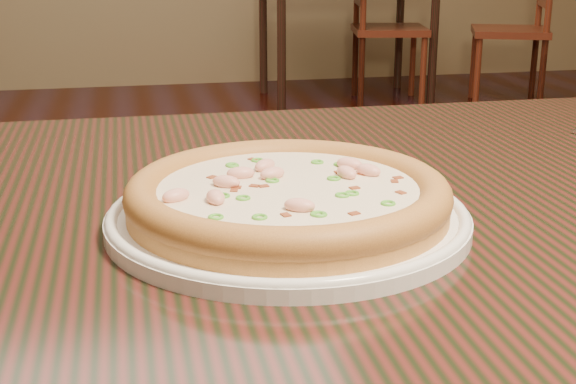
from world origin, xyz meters
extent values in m
cube|color=black|center=(0.15, -0.28, 0.73)|extent=(1.20, 0.80, 0.04)
cylinder|color=white|center=(0.03, -0.33, 0.76)|extent=(0.30, 0.30, 0.01)
torus|color=white|center=(0.03, -0.33, 0.76)|extent=(0.30, 0.30, 0.01)
cylinder|color=#D1803F|center=(0.03, -0.33, 0.77)|extent=(0.26, 0.26, 0.02)
torus|color=#B27933|center=(0.03, -0.33, 0.78)|extent=(0.27, 0.27, 0.03)
cylinder|color=beige|center=(0.03, -0.33, 0.78)|extent=(0.22, 0.22, 0.00)
ellipsoid|color=#F2B29E|center=(0.08, -0.31, 0.79)|extent=(0.02, 0.03, 0.01)
ellipsoid|color=#F2B29E|center=(0.09, -0.29, 0.79)|extent=(0.03, 0.03, 0.01)
ellipsoid|color=#F2B29E|center=(0.02, -0.30, 0.79)|extent=(0.03, 0.02, 0.01)
ellipsoid|color=#F2B29E|center=(-0.04, -0.36, 0.79)|extent=(0.02, 0.03, 0.01)
ellipsoid|color=#F2B29E|center=(0.02, -0.39, 0.79)|extent=(0.03, 0.02, 0.01)
ellipsoid|color=#F2B29E|center=(0.02, -0.28, 0.79)|extent=(0.03, 0.03, 0.01)
ellipsoid|color=#F2B29E|center=(-0.01, -0.29, 0.79)|extent=(0.02, 0.02, 0.01)
ellipsoid|color=#F2B29E|center=(-0.07, -0.34, 0.79)|extent=(0.03, 0.02, 0.01)
ellipsoid|color=#F2B29E|center=(-0.02, -0.32, 0.79)|extent=(0.03, 0.02, 0.01)
ellipsoid|color=#F2B29E|center=(0.10, -0.31, 0.79)|extent=(0.03, 0.03, 0.01)
cube|color=maroon|center=(0.00, -0.32, 0.78)|extent=(0.01, 0.01, 0.00)
cube|color=maroon|center=(0.10, -0.31, 0.78)|extent=(0.01, 0.01, 0.00)
cube|color=maroon|center=(-0.03, -0.34, 0.78)|extent=(0.01, 0.01, 0.00)
cube|color=maroon|center=(0.08, -0.34, 0.78)|extent=(0.01, 0.01, 0.00)
cube|color=maroon|center=(0.01, -0.40, 0.78)|extent=(0.01, 0.01, 0.00)
cube|color=maroon|center=(0.06, -0.40, 0.78)|extent=(0.01, 0.01, 0.00)
cube|color=maroon|center=(-0.01, -0.32, 0.78)|extent=(0.01, 0.01, 0.00)
cube|color=maroon|center=(0.01, -0.24, 0.78)|extent=(0.01, 0.01, 0.00)
cube|color=maroon|center=(0.12, -0.33, 0.78)|extent=(0.01, 0.01, 0.00)
cube|color=maroon|center=(-0.03, -0.29, 0.78)|extent=(0.01, 0.01, 0.00)
cube|color=maroon|center=(0.01, -0.32, 0.78)|extent=(0.01, 0.01, 0.00)
cube|color=maroon|center=(0.12, -0.32, 0.78)|extent=(0.01, 0.01, 0.00)
cube|color=maroon|center=(-0.02, -0.33, 0.78)|extent=(0.01, 0.01, 0.00)
cube|color=maroon|center=(0.11, -0.36, 0.78)|extent=(0.01, 0.01, 0.00)
cube|color=maroon|center=(0.08, -0.30, 0.78)|extent=(0.01, 0.01, 0.00)
torus|color=green|center=(0.07, -0.32, 0.79)|extent=(0.01, 0.01, 0.00)
torus|color=green|center=(-0.01, -0.40, 0.79)|extent=(0.01, 0.01, 0.00)
torus|color=green|center=(0.07, -0.36, 0.79)|extent=(0.01, 0.01, 0.00)
torus|color=green|center=(0.02, -0.25, 0.79)|extent=(0.02, 0.02, 0.00)
torus|color=green|center=(-0.03, -0.34, 0.79)|extent=(0.02, 0.02, 0.00)
torus|color=green|center=(0.03, -0.40, 0.79)|extent=(0.02, 0.02, 0.00)
torus|color=green|center=(0.09, -0.39, 0.79)|extent=(0.01, 0.01, 0.00)
torus|color=green|center=(-0.04, -0.39, 0.79)|extent=(0.02, 0.02, 0.00)
torus|color=green|center=(0.04, -0.40, 0.79)|extent=(0.02, 0.02, 0.00)
torus|color=green|center=(-0.01, -0.35, 0.79)|extent=(0.01, 0.01, 0.00)
torus|color=green|center=(0.02, -0.31, 0.79)|extent=(0.01, 0.01, 0.00)
torus|color=green|center=(0.06, -0.36, 0.79)|extent=(0.01, 0.01, 0.00)
torus|color=green|center=(0.09, -0.28, 0.79)|extent=(0.02, 0.02, 0.00)
torus|color=green|center=(-0.01, -0.26, 0.79)|extent=(0.01, 0.01, 0.00)
torus|color=green|center=(0.07, -0.26, 0.79)|extent=(0.01, 0.01, 0.00)
torus|color=green|center=(-0.01, -0.26, 0.79)|extent=(0.01, 0.01, 0.00)
cylinder|color=black|center=(0.77, 3.48, 0.35)|extent=(0.05, 0.05, 0.71)
cylinder|color=black|center=(1.67, 3.48, 0.35)|extent=(0.05, 0.05, 0.71)
cylinder|color=black|center=(0.77, 4.08, 0.35)|extent=(0.05, 0.05, 0.71)
cylinder|color=black|center=(1.67, 4.08, 0.35)|extent=(0.05, 0.05, 0.71)
cube|color=#562518|center=(1.46, 3.67, 0.43)|extent=(0.49, 0.49, 0.04)
cylinder|color=#562518|center=(1.60, 3.46, 0.21)|extent=(0.04, 0.04, 0.41)
cylinder|color=#562518|center=(1.67, 3.81, 0.21)|extent=(0.04, 0.04, 0.41)
cylinder|color=#562518|center=(1.25, 3.52, 0.21)|extent=(0.04, 0.04, 0.41)
cylinder|color=#562518|center=(1.31, 3.87, 0.21)|extent=(0.04, 0.04, 0.41)
cylinder|color=#562518|center=(1.25, 3.52, 0.47)|extent=(0.04, 0.04, 0.95)
cylinder|color=#562518|center=(1.31, 3.87, 0.47)|extent=(0.04, 0.04, 0.95)
cube|color=#562518|center=(1.28, 3.70, 0.60)|extent=(0.09, 0.36, 0.05)
cube|color=#562518|center=(2.12, 3.44, 0.43)|extent=(0.54, 0.54, 0.04)
cylinder|color=#562518|center=(2.01, 3.67, 0.21)|extent=(0.04, 0.04, 0.41)
cylinder|color=#562518|center=(1.88, 3.34, 0.21)|extent=(0.04, 0.04, 0.41)
cylinder|color=#562518|center=(2.35, 3.55, 0.21)|extent=(0.04, 0.04, 0.41)
cylinder|color=#562518|center=(2.22, 3.21, 0.21)|extent=(0.04, 0.04, 0.41)
cylinder|color=#562518|center=(2.35, 3.55, 0.47)|extent=(0.04, 0.04, 0.95)
cylinder|color=#562518|center=(2.22, 3.21, 0.47)|extent=(0.04, 0.04, 0.95)
cube|color=#562518|center=(2.28, 3.38, 0.60)|extent=(0.15, 0.35, 0.05)
camera|label=1|loc=(-0.10, -0.94, 0.98)|focal=50.00mm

